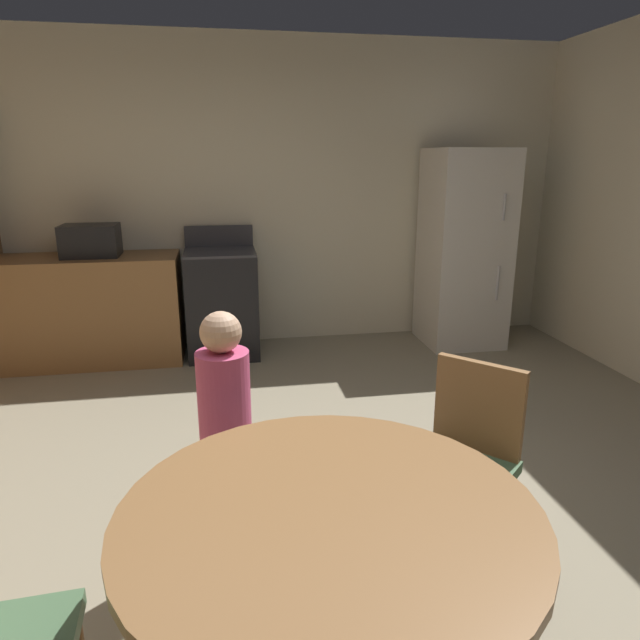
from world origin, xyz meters
name	(u,v)px	position (x,y,z in m)	size (l,w,h in m)	color
ground_plane	(317,541)	(0.00, 0.00, 0.00)	(14.00, 14.00, 0.00)	gray
wall_back	(259,195)	(0.00, 3.08, 1.35)	(5.87, 0.12, 2.70)	beige
kitchen_counter	(64,311)	(-1.68, 2.68, 0.45)	(1.91, 0.60, 0.90)	olive
oven_range	(222,302)	(-0.37, 2.69, 0.47)	(0.60, 0.60, 1.10)	black
refrigerator	(464,249)	(1.81, 2.63, 0.88)	(0.68, 0.68, 1.76)	silver
microwave	(91,241)	(-1.40, 2.68, 1.03)	(0.44, 0.32, 0.26)	black
dining_table	(329,559)	(-0.11, -0.85, 0.60)	(1.17, 1.17, 0.76)	olive
chair_northeast	(465,454)	(0.59, -0.21, 0.50)	(0.57, 0.57, 0.87)	olive
person_child	(226,428)	(-0.38, 0.04, 0.58)	(0.27, 0.27, 1.09)	#3D4C84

